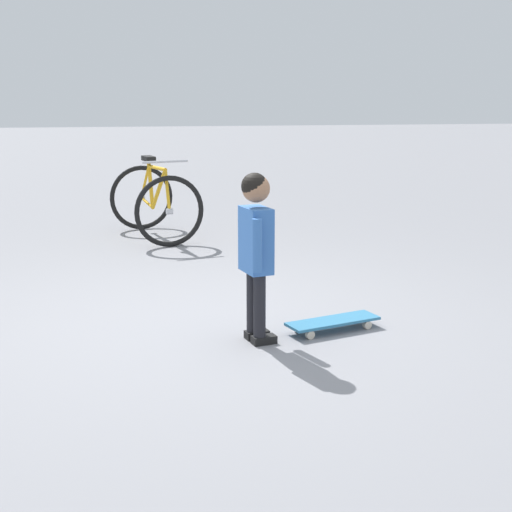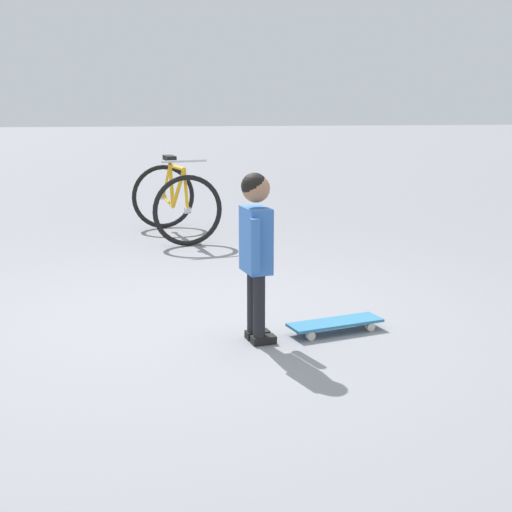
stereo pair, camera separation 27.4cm
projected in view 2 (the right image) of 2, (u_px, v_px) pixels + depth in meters
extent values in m
plane|color=gray|center=(204.00, 323.00, 5.09)|extent=(50.00, 50.00, 0.00)
cylinder|color=black|center=(253.00, 302.00, 4.72)|extent=(0.08, 0.08, 0.42)
cube|color=black|center=(258.00, 334.00, 4.78)|extent=(0.12, 0.17, 0.05)
cylinder|color=black|center=(259.00, 307.00, 4.62)|extent=(0.08, 0.08, 0.42)
cube|color=black|center=(264.00, 340.00, 4.68)|extent=(0.12, 0.17, 0.05)
cube|color=#386BB7|center=(256.00, 240.00, 4.58)|extent=(0.27, 0.20, 0.40)
cylinder|color=#386BB7|center=(263.00, 234.00, 4.75)|extent=(0.06, 0.06, 0.32)
cylinder|color=#386BB7|center=(255.00, 246.00, 4.42)|extent=(0.06, 0.06, 0.32)
sphere|color=#9E7051|center=(256.00, 188.00, 4.51)|extent=(0.17, 0.17, 0.17)
sphere|color=black|center=(254.00, 186.00, 4.50)|extent=(0.16, 0.16, 0.16)
cube|color=teal|center=(335.00, 323.00, 4.89)|extent=(0.38, 0.66, 0.02)
cube|color=#B7B7BC|center=(364.00, 320.00, 4.98)|extent=(0.11, 0.06, 0.02)
cube|color=#B7B7BC|center=(305.00, 329.00, 4.80)|extent=(0.11, 0.06, 0.02)
cylinder|color=beige|center=(358.00, 321.00, 5.05)|extent=(0.05, 0.06, 0.06)
cylinder|color=beige|center=(370.00, 327.00, 4.92)|extent=(0.05, 0.06, 0.06)
cylinder|color=beige|center=(300.00, 329.00, 4.88)|extent=(0.05, 0.06, 0.06)
cylinder|color=beige|center=(311.00, 336.00, 4.74)|extent=(0.05, 0.06, 0.06)
torus|color=black|center=(188.00, 211.00, 7.46)|extent=(0.23, 0.70, 0.71)
torus|color=black|center=(163.00, 197.00, 8.39)|extent=(0.23, 0.70, 0.71)
cylinder|color=#B7B7BC|center=(188.00, 211.00, 7.46)|extent=(0.07, 0.07, 0.06)
cylinder|color=#B7B7BC|center=(163.00, 197.00, 8.39)|extent=(0.07, 0.07, 0.06)
cylinder|color=gold|center=(178.00, 189.00, 7.74)|extent=(0.51, 0.17, 0.48)
cylinder|color=gold|center=(177.00, 167.00, 7.74)|extent=(0.58, 0.19, 0.06)
cylinder|color=gold|center=(171.00, 184.00, 8.01)|extent=(0.14, 0.08, 0.48)
cylinder|color=gold|center=(168.00, 202.00, 8.20)|extent=(0.43, 0.14, 0.08)
cylinder|color=gold|center=(166.00, 181.00, 8.20)|extent=(0.35, 0.12, 0.40)
cylinder|color=gold|center=(186.00, 190.00, 7.46)|extent=(0.13, 0.07, 0.41)
cube|color=black|center=(170.00, 158.00, 7.99)|extent=(0.24, 0.15, 0.05)
cylinder|color=#B7B7BC|center=(184.00, 161.00, 7.45)|extent=(0.14, 0.45, 0.02)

